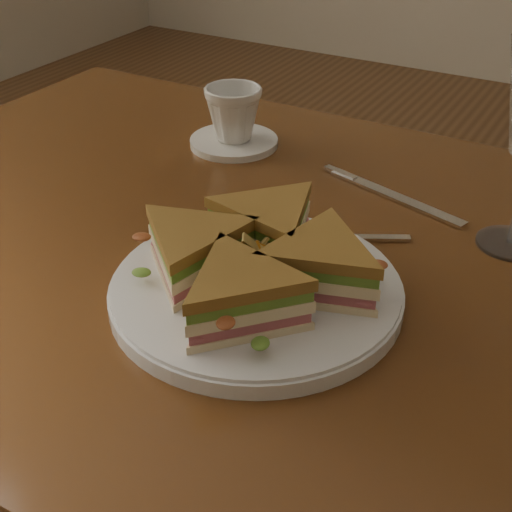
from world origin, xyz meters
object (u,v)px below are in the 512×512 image
at_px(table, 274,318).
at_px(knife, 386,193).
at_px(spoon, 289,236).
at_px(saucer, 234,142).
at_px(coffee_cup, 233,114).
at_px(sandwich_wedges, 256,260).
at_px(plate, 256,292).

height_order(table, knife, knife).
bearing_deg(spoon, saucer, 105.94).
distance_m(spoon, coffee_cup, 0.28).
bearing_deg(coffee_cup, table, -56.72).
height_order(sandwich_wedges, spoon, sandwich_wedges).
height_order(plate, spoon, plate).
height_order(table, spoon, spoon).
distance_m(table, sandwich_wedges, 0.17).
distance_m(table, plate, 0.15).
bearing_deg(coffee_cup, knife, -15.89).
bearing_deg(coffee_cup, plate, -62.63).
bearing_deg(coffee_cup, saucer, 0.00).
height_order(spoon, knife, spoon).
xyz_separation_m(table, spoon, (0.01, 0.02, 0.10)).
bearing_deg(table, plate, -72.68).
distance_m(spoon, saucer, 0.27).
xyz_separation_m(plate, saucer, (-0.21, 0.31, -0.00)).
bearing_deg(spoon, table, -131.40).
bearing_deg(saucer, coffee_cup, 0.00).
relative_size(table, saucer, 9.48).
xyz_separation_m(table, coffee_cup, (-0.19, 0.22, 0.15)).
xyz_separation_m(sandwich_wedges, spoon, (-0.02, 0.12, -0.04)).
bearing_deg(table, saucer, 130.42).
height_order(plate, coffee_cup, coffee_cup).
distance_m(plate, coffee_cup, 0.38).
bearing_deg(knife, plate, -79.60).
bearing_deg(sandwich_wedges, spoon, 101.71).
distance_m(table, spoon, 0.11).
bearing_deg(sandwich_wedges, knife, 83.41).
xyz_separation_m(knife, saucer, (-0.25, 0.04, 0.00)).
distance_m(saucer, coffee_cup, 0.04).
height_order(table, coffee_cup, coffee_cup).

